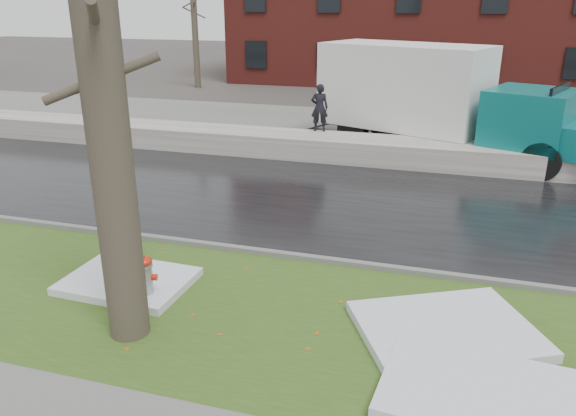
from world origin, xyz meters
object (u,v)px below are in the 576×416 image
(fire_hydrant, at_px, (145,276))
(box_truck, at_px, (434,97))
(worker, at_px, (320,108))
(tree, at_px, (103,85))

(fire_hydrant, distance_m, box_truck, 12.57)
(box_truck, bearing_deg, worker, -140.09)
(fire_hydrant, xyz_separation_m, tree, (0.26, -0.96, 3.34))
(tree, distance_m, box_truck, 13.48)
(tree, relative_size, box_truck, 0.72)
(box_truck, height_order, worker, box_truck)
(fire_hydrant, height_order, box_truck, box_truck)
(fire_hydrant, bearing_deg, worker, 72.54)
(fire_hydrant, distance_m, tree, 3.49)
(fire_hydrant, relative_size, worker, 0.54)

